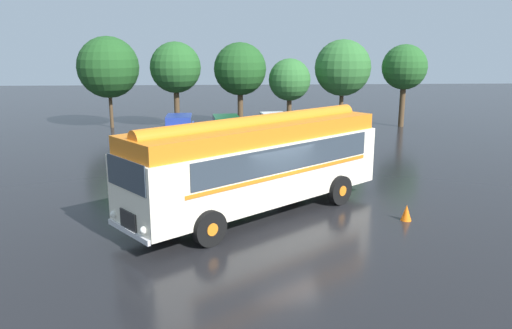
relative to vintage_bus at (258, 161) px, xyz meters
name	(u,v)px	position (x,y,z in m)	size (l,w,h in m)	color
ground_plane	(280,219)	(0.71, -0.73, -1.89)	(120.00, 120.00, 0.00)	black
vintage_bus	(258,161)	(0.00, 0.00, 0.00)	(9.43, 8.16, 3.49)	silver
car_near_left	(179,129)	(-3.98, 13.43, -1.05)	(2.06, 4.25, 1.66)	navy
car_mid_left	(227,130)	(-1.10, 12.93, -1.05)	(2.25, 4.34, 1.66)	#144C28
car_mid_right	(275,127)	(1.94, 13.82, -1.05)	(2.39, 4.40, 1.66)	silver
car_far_right	(318,129)	(4.42, 12.72, -1.05)	(2.28, 4.35, 1.66)	black
tree_far_left	(109,67)	(-9.33, 19.51, 2.41)	(4.31, 4.31, 6.45)	#4C3823
tree_left_of_centre	(176,67)	(-4.60, 19.08, 2.38)	(3.57, 3.57, 6.07)	#4C3823
tree_centre	(240,68)	(-0.07, 19.50, 2.34)	(3.76, 3.76, 6.03)	#4C3823
tree_right_of_centre	(290,79)	(3.45, 18.83, 1.57)	(2.98, 2.98, 4.91)	#4C3823
tree_far_right	(343,66)	(7.38, 19.60, 2.41)	(4.07, 4.07, 6.24)	#4C3823
tree_extra_right	(404,68)	(11.58, 18.62, 2.35)	(3.20, 3.20, 5.89)	#4C3823
traffic_cone	(406,213)	(4.96, -1.10, -1.62)	(0.36, 0.36, 0.55)	orange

